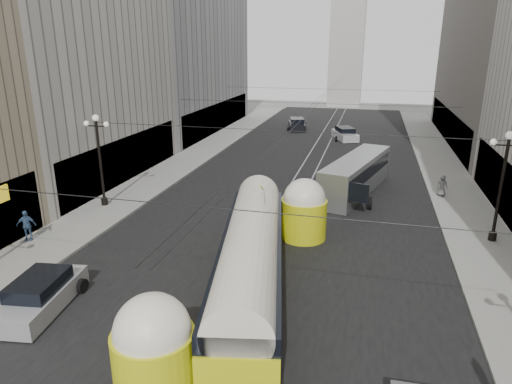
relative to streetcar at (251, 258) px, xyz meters
The scene contains 17 objects.
road 23.51m from the streetcar, 91.22° to the left, with size 20.00×85.00×0.02m, color black.
sidewalk_left 29.74m from the streetcar, 114.89° to the left, with size 4.00×72.00×0.15m, color gray.
sidewalk_right 29.34m from the streetcar, 66.88° to the left, with size 4.00×72.00×0.15m, color gray.
rail_left 23.54m from the streetcar, 93.05° to the left, with size 0.12×85.00×0.04m, color gray.
rail_right 23.51m from the streetcar, 89.39° to the left, with size 0.12×85.00×0.04m, color gray.
building_left_far 45.74m from the streetcar, 117.76° to the left, with size 12.60×28.60×28.60m.
distant_tower 72.15m from the streetcar, 90.40° to the left, with size 6.00×6.00×31.36m.
lamppost_left_mid 15.97m from the streetcar, 145.70° to the left, with size 1.86×0.44×6.37m.
lamppost_right_mid 15.17m from the streetcar, 36.44° to the left, with size 1.86×0.44×6.37m.
catenary 22.80m from the streetcar, 90.98° to the left, with size 25.00×72.00×0.23m.
streetcar is the anchor object (origin of this frame).
city_bus 17.11m from the streetcar, 76.53° to the left, with size 5.06×11.26×2.76m.
sedan_silver 9.24m from the streetcar, 157.69° to the right, with size 2.63×5.06×1.53m.
sedan_white_far 37.52m from the streetcar, 87.17° to the left, with size 3.60×5.20×1.52m.
sedan_dark_far 43.29m from the streetcar, 96.52° to the left, with size 3.10×5.17×1.53m.
pedestrian_sidewalk_right 19.82m from the streetcar, 58.68° to the left, with size 0.79×0.49×1.62m, color slate.
pedestrian_sidewalk_left 14.22m from the streetcar, behind, with size 1.07×0.61×1.82m, color #365376.
Camera 1 is at (5.26, -8.93, 10.96)m, focal length 32.00 mm.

